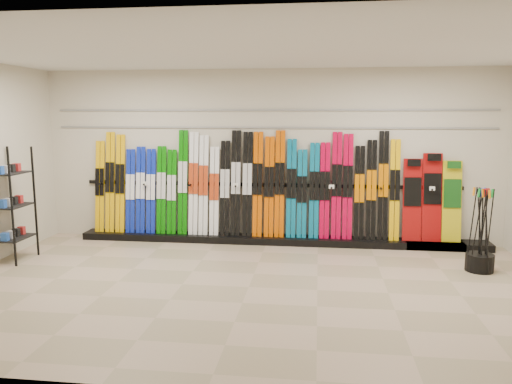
# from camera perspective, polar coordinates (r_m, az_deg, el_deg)

# --- Properties ---
(floor) EXTENTS (8.00, 8.00, 0.00)m
(floor) POSITION_cam_1_polar(r_m,az_deg,el_deg) (6.61, -0.84, -10.81)
(floor) COLOR gray
(floor) RESTS_ON ground
(back_wall) EXTENTS (8.00, 0.00, 8.00)m
(back_wall) POSITION_cam_1_polar(r_m,az_deg,el_deg) (8.74, 1.41, 4.10)
(back_wall) COLOR beige
(back_wall) RESTS_ON floor
(ceiling) EXTENTS (8.00, 8.00, 0.00)m
(ceiling) POSITION_cam_1_polar(r_m,az_deg,el_deg) (6.27, -0.91, 15.94)
(ceiling) COLOR silver
(ceiling) RESTS_ON back_wall
(ski_rack_base) EXTENTS (8.00, 0.40, 0.12)m
(ski_rack_base) POSITION_cam_1_polar(r_m,az_deg,el_deg) (8.74, 2.71, -5.49)
(ski_rack_base) COLOR black
(ski_rack_base) RESTS_ON floor
(skis) EXTENTS (5.38, 0.26, 1.83)m
(skis) POSITION_cam_1_polar(r_m,az_deg,el_deg) (8.70, -1.47, 0.53)
(skis) COLOR #EFB305
(skis) RESTS_ON ski_rack_base
(snowboards) EXTENTS (0.95, 0.23, 1.47)m
(snowboards) POSITION_cam_1_polar(r_m,az_deg,el_deg) (8.84, 19.46, -0.81)
(snowboards) COLOR #990C0C
(snowboards) RESTS_ON ski_rack_base
(accessory_rack) EXTENTS (0.40, 0.60, 1.73)m
(accessory_rack) POSITION_cam_1_polar(r_m,az_deg,el_deg) (8.44, -26.15, -1.32)
(accessory_rack) COLOR black
(accessory_rack) RESTS_ON floor
(pole_bin) EXTENTS (0.39, 0.39, 0.25)m
(pole_bin) POSITION_cam_1_polar(r_m,az_deg,el_deg) (7.90, 24.18, -7.36)
(pole_bin) COLOR black
(pole_bin) RESTS_ON floor
(ski_poles) EXTENTS (0.30, 0.36, 1.18)m
(ski_poles) POSITION_cam_1_polar(r_m,az_deg,el_deg) (7.77, 24.38, -3.94)
(ski_poles) COLOR black
(ski_poles) RESTS_ON pole_bin
(slatwall_rail_0) EXTENTS (7.60, 0.02, 0.03)m
(slatwall_rail_0) POSITION_cam_1_polar(r_m,az_deg,el_deg) (8.69, 1.41, 7.38)
(slatwall_rail_0) COLOR gray
(slatwall_rail_0) RESTS_ON back_wall
(slatwall_rail_1) EXTENTS (7.60, 0.02, 0.03)m
(slatwall_rail_1) POSITION_cam_1_polar(r_m,az_deg,el_deg) (8.69, 1.42, 9.35)
(slatwall_rail_1) COLOR gray
(slatwall_rail_1) RESTS_ON back_wall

